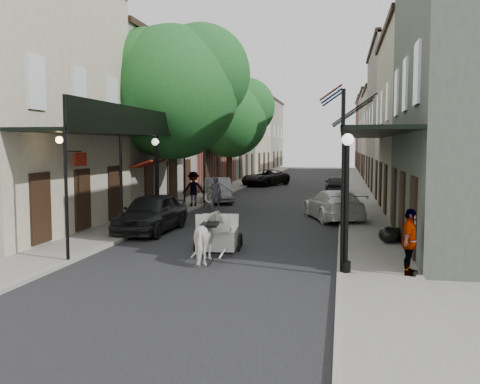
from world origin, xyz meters
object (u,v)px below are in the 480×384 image
at_px(tree_near, 181,87).
at_px(lamppost_left, 156,179).
at_px(carriage, 219,220).
at_px(car_left_mid, 217,190).
at_px(lamppost_right_near, 347,201).
at_px(horse, 209,238).
at_px(tree_far, 234,115).
at_px(pedestrian_sidewalk_right, 410,242).
at_px(car_left_near, 151,213).
at_px(pedestrian_sidewalk_left, 193,189).
at_px(pedestrian_walking, 211,201).
at_px(lamppost_right_far, 344,169).
at_px(car_right_far, 337,185).
at_px(car_right_near, 333,205).
at_px(car_left_far, 265,178).

relative_size(tree_near, lamppost_left, 2.60).
bearing_deg(carriage, car_left_mid, 97.70).
distance_m(lamppost_right_near, horse, 4.35).
height_order(tree_far, carriage, tree_far).
relative_size(tree_near, carriage, 3.84).
height_order(horse, pedestrian_sidewalk_right, pedestrian_sidewalk_right).
relative_size(tree_near, car_left_near, 2.07).
bearing_deg(carriage, pedestrian_sidewalk_left, 104.34).
relative_size(lamppost_left, pedestrian_sidewalk_left, 1.92).
bearing_deg(lamppost_left, pedestrian_sidewalk_left, 90.90).
bearing_deg(car_left_near, car_left_mid, 91.97).
bearing_deg(tree_far, car_left_mid, -85.63).
height_order(tree_near, pedestrian_walking, tree_near).
bearing_deg(lamppost_right_far, horse, -101.96).
xyz_separation_m(tree_far, pedestrian_sidewalk_right, (9.99, -26.18, -4.84)).
xyz_separation_m(lamppost_right_near, car_left_near, (-7.70, 6.00, -1.26)).
distance_m(tree_near, carriage, 11.18).
bearing_deg(lamppost_left, tree_far, 90.46).
xyz_separation_m(pedestrian_sidewalk_right, car_right_far, (-2.14, 24.87, -0.31)).
relative_size(lamppost_right_far, pedestrian_sidewalk_left, 1.92).
height_order(lamppost_right_near, car_right_near, lamppost_right_near).
bearing_deg(car_right_near, pedestrian_sidewalk_left, -40.25).
xyz_separation_m(car_right_near, car_right_far, (0.00, 13.87, -0.04)).
bearing_deg(car_left_mid, car_right_near, -62.35).
height_order(tree_far, pedestrian_walking, tree_far).
distance_m(lamppost_left, carriage, 6.21).
xyz_separation_m(lamppost_right_near, pedestrian_sidewalk_right, (1.64, 0.00, -1.05)).
bearing_deg(pedestrian_sidewalk_right, horse, 97.39).
relative_size(lamppost_right_far, car_left_far, 0.72).
xyz_separation_m(horse, carriage, (-0.23, 2.33, 0.22)).
relative_size(car_left_mid, car_right_near, 0.92).
xyz_separation_m(lamppost_left, car_right_far, (7.70, 16.87, -1.37)).
distance_m(lamppost_left, car_left_far, 23.89).
xyz_separation_m(horse, car_right_near, (3.53, 10.00, -0.03)).
height_order(pedestrian_sidewalk_right, car_left_mid, pedestrian_sidewalk_right).
xyz_separation_m(carriage, car_left_mid, (-3.44, 14.41, -0.22)).
bearing_deg(tree_far, pedestrian_sidewalk_left, -89.78).
relative_size(pedestrian_walking, car_left_near, 0.35).
height_order(pedestrian_sidewalk_left, car_right_far, pedestrian_sidewalk_left).
xyz_separation_m(car_left_near, car_left_far, (1.00, 25.81, -0.08)).
bearing_deg(lamppost_left, car_right_near, 21.29).
relative_size(pedestrian_sidewalk_left, car_right_far, 0.48).
xyz_separation_m(lamppost_right_far, car_right_near, (-0.50, -9.00, -1.33)).
relative_size(lamppost_right_near, horse, 2.09).
bearing_deg(car_right_near, pedestrian_walking, -13.27).
relative_size(lamppost_left, car_left_mid, 0.81).
height_order(lamppost_right_near, lamppost_left, same).
xyz_separation_m(pedestrian_sidewalk_left, car_left_near, (0.60, -8.39, -0.29)).
bearing_deg(carriage, pedestrian_walking, 100.43).
relative_size(car_left_near, car_right_far, 1.16).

